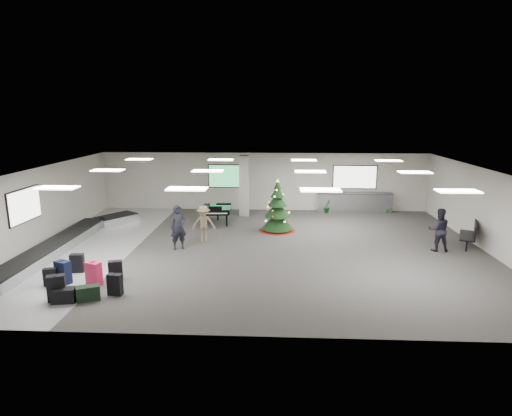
{
  "coord_description": "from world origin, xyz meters",
  "views": [
    {
      "loc": [
        0.69,
        -16.55,
        5.4
      ],
      "look_at": [
        -0.15,
        1.0,
        1.44
      ],
      "focal_mm": 30.0,
      "sensor_mm": 36.0,
      "label": 1
    }
  ],
  "objects_px": {
    "pink_suitcase": "(94,274)",
    "christmas_tree": "(277,213)",
    "potted_plant_right": "(387,207)",
    "baggage_carousel": "(68,241)",
    "potted_plant_left": "(327,207)",
    "traveler_bench": "(439,230)",
    "traveler_a": "(178,227)",
    "traveler_b": "(204,224)",
    "grand_piano": "(217,209)",
    "service_counter": "(354,202)",
    "bench": "(470,233)"
  },
  "relations": [
    {
      "from": "pink_suitcase",
      "to": "bench",
      "type": "bearing_deg",
      "value": 40.1
    },
    {
      "from": "christmas_tree",
      "to": "bench",
      "type": "bearing_deg",
      "value": -14.89
    },
    {
      "from": "baggage_carousel",
      "to": "grand_piano",
      "type": "height_order",
      "value": "grand_piano"
    },
    {
      "from": "traveler_b",
      "to": "grand_piano",
      "type": "bearing_deg",
      "value": 79.41
    },
    {
      "from": "traveler_a",
      "to": "potted_plant_left",
      "type": "xyz_separation_m",
      "value": [
        6.67,
        6.63,
        -0.55
      ]
    },
    {
      "from": "potted_plant_left",
      "to": "traveler_a",
      "type": "bearing_deg",
      "value": -135.17
    },
    {
      "from": "service_counter",
      "to": "traveler_b",
      "type": "bearing_deg",
      "value": -141.75
    },
    {
      "from": "potted_plant_right",
      "to": "christmas_tree",
      "type": "bearing_deg",
      "value": -147.52
    },
    {
      "from": "baggage_carousel",
      "to": "pink_suitcase",
      "type": "relative_size",
      "value": 12.41
    },
    {
      "from": "traveler_bench",
      "to": "potted_plant_left",
      "type": "relative_size",
      "value": 2.43
    },
    {
      "from": "bench",
      "to": "potted_plant_left",
      "type": "height_order",
      "value": "bench"
    },
    {
      "from": "pink_suitcase",
      "to": "christmas_tree",
      "type": "distance_m",
      "value": 8.9
    },
    {
      "from": "christmas_tree",
      "to": "potted_plant_right",
      "type": "height_order",
      "value": "christmas_tree"
    },
    {
      "from": "baggage_carousel",
      "to": "grand_piano",
      "type": "xyz_separation_m",
      "value": [
        5.61,
        3.9,
        0.5
      ]
    },
    {
      "from": "potted_plant_right",
      "to": "traveler_a",
      "type": "bearing_deg",
      "value": -145.76
    },
    {
      "from": "traveler_bench",
      "to": "potted_plant_right",
      "type": "relative_size",
      "value": 2.4
    },
    {
      "from": "baggage_carousel",
      "to": "service_counter",
      "type": "bearing_deg",
      "value": 27.67
    },
    {
      "from": "potted_plant_left",
      "to": "potted_plant_right",
      "type": "xyz_separation_m",
      "value": [
        3.27,
        0.14,
        0.0
      ]
    },
    {
      "from": "service_counter",
      "to": "traveler_b",
      "type": "distance_m",
      "value": 9.39
    },
    {
      "from": "pink_suitcase",
      "to": "christmas_tree",
      "type": "height_order",
      "value": "christmas_tree"
    },
    {
      "from": "grand_piano",
      "to": "traveler_b",
      "type": "height_order",
      "value": "traveler_b"
    },
    {
      "from": "christmas_tree",
      "to": "grand_piano",
      "type": "xyz_separation_m",
      "value": [
        -2.99,
        1.14,
        -0.13
      ]
    },
    {
      "from": "christmas_tree",
      "to": "traveler_b",
      "type": "distance_m",
      "value": 3.62
    },
    {
      "from": "christmas_tree",
      "to": "traveler_bench",
      "type": "relative_size",
      "value": 1.42
    },
    {
      "from": "traveler_bench",
      "to": "potted_plant_right",
      "type": "distance_m",
      "value": 6.51
    },
    {
      "from": "grand_piano",
      "to": "bench",
      "type": "distance_m",
      "value": 11.32
    },
    {
      "from": "bench",
      "to": "traveler_b",
      "type": "xyz_separation_m",
      "value": [
        -10.98,
        0.26,
        0.18
      ]
    },
    {
      "from": "pink_suitcase",
      "to": "bench",
      "type": "distance_m",
      "value": 14.45
    },
    {
      "from": "pink_suitcase",
      "to": "traveler_a",
      "type": "relative_size",
      "value": 0.43
    },
    {
      "from": "baggage_carousel",
      "to": "potted_plant_left",
      "type": "xyz_separation_m",
      "value": [
        11.32,
        6.44,
        0.14
      ]
    },
    {
      "from": "christmas_tree",
      "to": "traveler_b",
      "type": "xyz_separation_m",
      "value": [
        -3.12,
        -1.83,
        -0.07
      ]
    },
    {
      "from": "traveler_b",
      "to": "pink_suitcase",
      "type": "bearing_deg",
      "value": -127.09
    },
    {
      "from": "grand_piano",
      "to": "potted_plant_left",
      "type": "xyz_separation_m",
      "value": [
        5.72,
        2.54,
        -0.35
      ]
    },
    {
      "from": "baggage_carousel",
      "to": "bench",
      "type": "bearing_deg",
      "value": 2.31
    },
    {
      "from": "traveler_a",
      "to": "potted_plant_right",
      "type": "distance_m",
      "value": 12.04
    },
    {
      "from": "traveler_a",
      "to": "potted_plant_right",
      "type": "height_order",
      "value": "traveler_a"
    },
    {
      "from": "christmas_tree",
      "to": "traveler_bench",
      "type": "xyz_separation_m",
      "value": [
        6.36,
        -2.66,
        0.02
      ]
    },
    {
      "from": "christmas_tree",
      "to": "traveler_bench",
      "type": "height_order",
      "value": "christmas_tree"
    },
    {
      "from": "traveler_b",
      "to": "potted_plant_left",
      "type": "distance_m",
      "value": 8.05
    },
    {
      "from": "traveler_bench",
      "to": "potted_plant_left",
      "type": "distance_m",
      "value": 7.33
    },
    {
      "from": "traveler_a",
      "to": "traveler_b",
      "type": "distance_m",
      "value": 1.39
    },
    {
      "from": "christmas_tree",
      "to": "grand_piano",
      "type": "relative_size",
      "value": 1.36
    },
    {
      "from": "pink_suitcase",
      "to": "potted_plant_right",
      "type": "distance_m",
      "value": 15.84
    },
    {
      "from": "traveler_b",
      "to": "potted_plant_right",
      "type": "height_order",
      "value": "traveler_b"
    },
    {
      "from": "bench",
      "to": "traveler_b",
      "type": "height_order",
      "value": "traveler_b"
    },
    {
      "from": "service_counter",
      "to": "potted_plant_right",
      "type": "height_order",
      "value": "service_counter"
    },
    {
      "from": "christmas_tree",
      "to": "traveler_bench",
      "type": "distance_m",
      "value": 6.9
    },
    {
      "from": "traveler_a",
      "to": "potted_plant_right",
      "type": "relative_size",
      "value": 2.5
    },
    {
      "from": "christmas_tree",
      "to": "potted_plant_left",
      "type": "height_order",
      "value": "christmas_tree"
    },
    {
      "from": "traveler_a",
      "to": "service_counter",
      "type": "bearing_deg",
      "value": 13.11
    }
  ]
}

